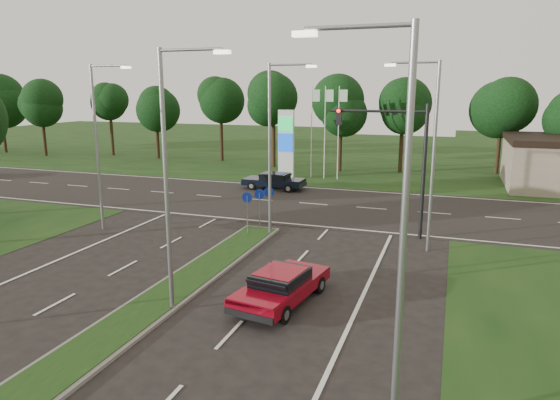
% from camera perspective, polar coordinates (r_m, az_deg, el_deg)
% --- Properties ---
extents(verge_far, '(160.00, 50.00, 0.02)m').
position_cam_1_polar(verge_far, '(64.54, 10.37, 5.44)').
color(verge_far, black).
rests_on(verge_far, ground).
extents(cross_road, '(160.00, 12.00, 0.02)m').
position_cam_1_polar(cross_road, '(34.65, 2.22, -0.34)').
color(cross_road, black).
rests_on(cross_road, ground).
extents(median_kerb, '(2.00, 26.00, 0.12)m').
position_cam_1_polar(median_kerb, '(17.52, -17.99, -13.94)').
color(median_kerb, slate).
rests_on(median_kerb, ground).
extents(streetlight_median_near, '(2.53, 0.22, 9.00)m').
position_cam_1_polar(streetlight_median_near, '(17.04, -12.38, 3.41)').
color(streetlight_median_near, gray).
rests_on(streetlight_median_near, ground).
extents(streetlight_median_far, '(2.53, 0.22, 9.00)m').
position_cam_1_polar(streetlight_median_far, '(26.01, -0.78, 6.74)').
color(streetlight_median_far, gray).
rests_on(streetlight_median_far, ground).
extents(streetlight_left_far, '(2.53, 0.22, 9.00)m').
position_cam_1_polar(streetlight_left_far, '(28.89, -19.94, 6.57)').
color(streetlight_left_far, gray).
rests_on(streetlight_left_far, ground).
extents(streetlight_right_far, '(2.53, 0.22, 9.00)m').
position_cam_1_polar(streetlight_right_far, '(24.48, 16.74, 5.86)').
color(streetlight_right_far, gray).
rests_on(streetlight_right_far, ground).
extents(streetlight_right_near, '(2.53, 0.22, 9.00)m').
position_cam_1_polar(streetlight_right_near, '(10.69, 12.96, -1.91)').
color(streetlight_right_near, gray).
rests_on(streetlight_right_near, ground).
extents(traffic_signal, '(5.10, 0.42, 7.00)m').
position_cam_1_polar(traffic_signal, '(26.62, 13.42, 5.61)').
color(traffic_signal, black).
rests_on(traffic_signal, ground).
extents(median_signs, '(1.16, 1.76, 2.38)m').
position_cam_1_polar(median_signs, '(27.27, -2.44, -0.17)').
color(median_signs, gray).
rests_on(median_signs, ground).
extents(gas_pylon, '(5.80, 1.26, 8.00)m').
position_cam_1_polar(gas_pylon, '(43.79, 0.99, 6.60)').
color(gas_pylon, silver).
rests_on(gas_pylon, ground).
extents(treeline_far, '(6.00, 6.00, 9.90)m').
position_cam_1_polar(treeline_far, '(49.23, 7.97, 11.37)').
color(treeline_far, black).
rests_on(treeline_far, ground).
extents(red_sedan, '(2.58, 4.87, 1.27)m').
position_cam_1_polar(red_sedan, '(18.51, 0.17, -9.72)').
color(red_sedan, maroon).
rests_on(red_sedan, ground).
extents(navy_sedan, '(4.77, 2.05, 1.31)m').
position_cam_1_polar(navy_sedan, '(39.26, -0.67, 2.23)').
color(navy_sedan, black).
rests_on(navy_sedan, ground).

